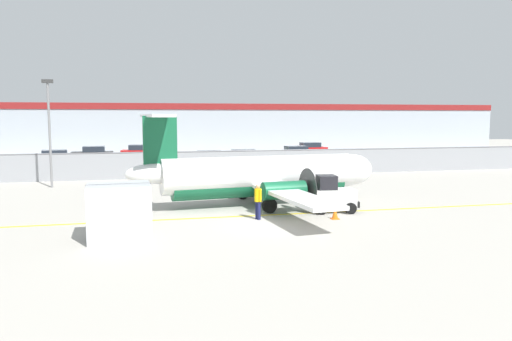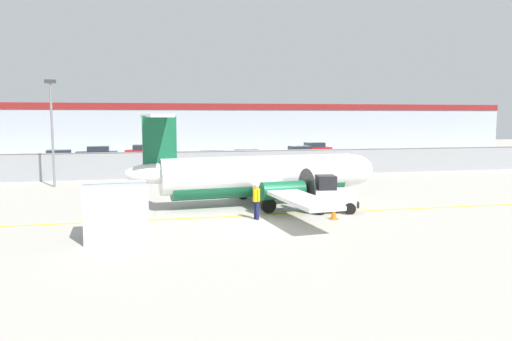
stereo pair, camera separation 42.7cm
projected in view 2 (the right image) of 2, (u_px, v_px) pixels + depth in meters
The scene contains 19 objects.
ground_plane at pixel (264, 215), 24.42m from camera, with size 140.00×140.00×0.01m.
perimeter_fence at pixel (219, 163), 39.84m from camera, with size 98.00×0.10×2.10m.
parking_lot_strip at pixel (203, 163), 51.13m from camera, with size 98.00×17.00×0.12m.
background_building at pixel (188, 128), 68.74m from camera, with size 91.00×8.10×6.50m.
commuter_airplane at pixel (264, 176), 27.05m from camera, with size 14.05×16.08×4.92m.
baggage_tug at pixel (331, 196), 25.07m from camera, with size 2.44×1.60×1.88m.
ground_crew_worker at pixel (256, 199), 23.34m from camera, with size 0.42×0.55×1.70m.
cargo_container at pixel (117, 211), 19.63m from camera, with size 2.49×2.11×2.20m.
traffic_cone_near_left at pixel (334, 213), 23.41m from camera, with size 0.36×0.36×0.64m.
traffic_cone_near_right at pixel (337, 200), 26.92m from camera, with size 0.36×0.36×0.64m.
traffic_cone_far_left at pixel (287, 190), 30.44m from camera, with size 0.36×0.36×0.64m.
parked_car_0 at pixel (60, 158), 46.85m from camera, with size 4.40×2.45×1.58m.
parked_car_1 at pixel (97, 154), 52.52m from camera, with size 4.25×2.10×1.58m.
parked_car_2 at pixel (145, 152), 55.20m from camera, with size 4.38×2.41×1.58m.
parked_car_3 at pixel (211, 160), 45.49m from camera, with size 4.31×2.23×1.58m.
parked_car_4 at pixel (248, 158), 47.18m from camera, with size 4.33×2.28×1.58m.
parked_car_5 at pixel (301, 154), 52.77m from camera, with size 4.28×2.17×1.58m.
parked_car_6 at pixel (314, 149), 59.82m from camera, with size 4.28×2.18×1.58m.
apron_light_pole at pixel (52, 124), 33.70m from camera, with size 0.70×0.30×7.27m.
Camera 2 is at (-5.49, -21.41, 4.82)m, focal length 35.00 mm.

